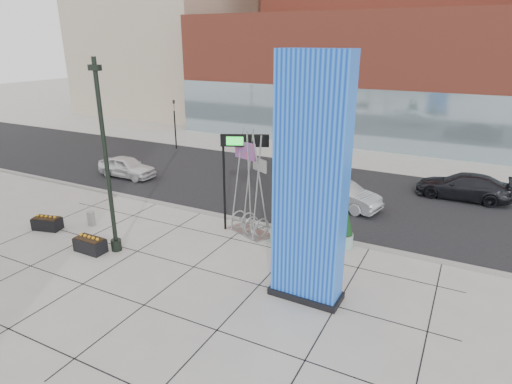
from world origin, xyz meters
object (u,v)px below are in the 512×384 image
at_px(blue_pylon, 310,189).
at_px(concrete_bollard, 91,218).
at_px(car_silver_mid, 341,194).
at_px(car_white_west, 127,167).
at_px(overhead_street_sign, 238,151).
at_px(public_art_sculpture, 250,207).
at_px(lamp_post, 108,178).

xyz_separation_m(blue_pylon, concrete_bollard, (-11.80, 1.02, -3.76)).
bearing_deg(car_silver_mid, blue_pylon, -157.82).
distance_m(concrete_bollard, car_white_west, 7.98).
relative_size(overhead_street_sign, car_white_west, 1.15).
xyz_separation_m(blue_pylon, overhead_street_sign, (-4.81, 3.68, -0.07)).
bearing_deg(concrete_bollard, public_art_sculpture, 20.92).
xyz_separation_m(concrete_bollard, overhead_street_sign, (7.00, 2.66, 3.68)).
height_order(lamp_post, car_silver_mid, lamp_post).
height_order(blue_pylon, car_white_west, blue_pylon).
height_order(concrete_bollard, car_silver_mid, car_silver_mid).
height_order(lamp_post, public_art_sculpture, lamp_post).
distance_m(blue_pylon, concrete_bollard, 12.43).
bearing_deg(car_silver_mid, concrete_bollard, 141.14).
relative_size(public_art_sculpture, car_white_west, 1.22).
bearing_deg(overhead_street_sign, car_white_west, 135.58).
height_order(public_art_sculpture, overhead_street_sign, public_art_sculpture).
bearing_deg(car_white_west, public_art_sculpture, -109.52).
height_order(car_white_west, car_silver_mid, car_silver_mid).
height_order(public_art_sculpture, car_silver_mid, public_art_sculpture).
relative_size(blue_pylon, car_white_west, 2.08).
height_order(lamp_post, car_white_west, lamp_post).
distance_m(overhead_street_sign, car_silver_mid, 7.20).
height_order(public_art_sculpture, car_white_west, public_art_sculpture).
relative_size(lamp_post, car_white_west, 1.99).
bearing_deg(blue_pylon, lamp_post, -175.71).
height_order(blue_pylon, overhead_street_sign, blue_pylon).
xyz_separation_m(lamp_post, overhead_street_sign, (3.90, 4.12, 0.70)).
xyz_separation_m(concrete_bollard, car_silver_mid, (10.33, 8.11, 0.37)).
bearing_deg(car_silver_mid, lamp_post, 155.93).
distance_m(lamp_post, car_white_west, 11.28).
bearing_deg(lamp_post, overhead_street_sign, 46.55).
bearing_deg(blue_pylon, concrete_bollard, 176.46).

